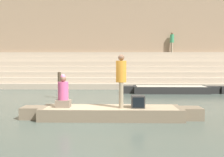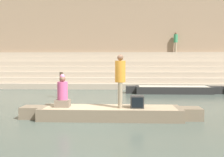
# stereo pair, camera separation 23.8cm
# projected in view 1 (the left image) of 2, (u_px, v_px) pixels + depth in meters

# --- Properties ---
(ground_plane) EXTENTS (120.00, 120.00, 0.00)m
(ground_plane) POSITION_uv_depth(u_px,v_px,m) (83.00, 119.00, 8.98)
(ground_plane) COLOR #47544C
(ghat_steps) EXTENTS (36.00, 4.04, 2.74)m
(ghat_steps) POSITION_uv_depth(u_px,v_px,m) (103.00, 74.00, 20.90)
(ghat_steps) COLOR tan
(ghat_steps) RESTS_ON ground
(back_wall) EXTENTS (34.20, 1.28, 8.04)m
(back_wall) POSITION_uv_depth(u_px,v_px,m) (104.00, 38.00, 22.74)
(back_wall) COLOR #937A60
(back_wall) RESTS_ON ground
(rowboat_main) EXTENTS (6.13, 1.38, 0.40)m
(rowboat_main) POSITION_uv_depth(u_px,v_px,m) (111.00, 112.00, 8.95)
(rowboat_main) COLOR #756651
(rowboat_main) RESTS_ON ground
(person_standing) EXTENTS (0.35, 0.35, 1.79)m
(person_standing) POSITION_uv_depth(u_px,v_px,m) (121.00, 77.00, 8.75)
(person_standing) COLOR gray
(person_standing) RESTS_ON rowboat_main
(person_rowing) EXTENTS (0.49, 0.39, 1.12)m
(person_rowing) POSITION_uv_depth(u_px,v_px,m) (63.00, 94.00, 8.89)
(person_rowing) COLOR #756656
(person_rowing) RESTS_ON rowboat_main
(tv_set) EXTENTS (0.44, 0.45, 0.41)m
(tv_set) POSITION_uv_depth(u_px,v_px,m) (138.00, 102.00, 8.81)
(tv_set) COLOR #2D2D2D
(tv_set) RESTS_ON rowboat_main
(moored_boat_shore) EXTENTS (5.87, 1.34, 0.44)m
(moored_boat_shore) POSITION_uv_depth(u_px,v_px,m) (171.00, 89.00, 16.29)
(moored_boat_shore) COLOR black
(moored_boat_shore) RESTS_ON ground
(mooring_post) EXTENTS (0.18, 0.18, 1.40)m
(mooring_post) POSITION_uv_depth(u_px,v_px,m) (59.00, 85.00, 13.99)
(mooring_post) COLOR #473828
(mooring_post) RESTS_ON ground
(person_on_steps) EXTENTS (0.32, 0.32, 1.66)m
(person_on_steps) POSITION_uv_depth(u_px,v_px,m) (172.00, 41.00, 21.75)
(person_on_steps) COLOR gray
(person_on_steps) RESTS_ON ghat_steps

